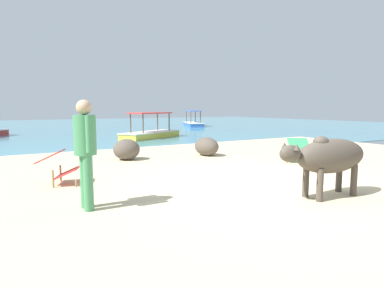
# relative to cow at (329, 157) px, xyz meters

# --- Properties ---
(sand_beach) EXTENTS (18.00, 14.00, 0.04)m
(sand_beach) POSITION_rel_cow_xyz_m (-0.38, 1.13, -0.71)
(sand_beach) COLOR #CCB78E
(sand_beach) RESTS_ON ground
(water_surface) EXTENTS (60.00, 36.00, 0.03)m
(water_surface) POSITION_rel_cow_xyz_m (-0.38, 23.13, -0.73)
(water_surface) COLOR teal
(water_surface) RESTS_ON ground
(cow) EXTENTS (1.86, 0.65, 1.04)m
(cow) POSITION_rel_cow_xyz_m (0.00, 0.00, 0.00)
(cow) COLOR #4C4238
(cow) RESTS_ON sand_beach
(deck_chair_near) EXTENTS (0.91, 0.79, 0.68)m
(deck_chair_near) POSITION_rel_cow_xyz_m (-3.80, 3.22, -0.30)
(deck_chair_near) COLOR #A37A4C
(deck_chair_near) RESTS_ON sand_beach
(deck_chair_far) EXTENTS (0.88, 0.93, 0.68)m
(deck_chair_far) POSITION_rel_cow_xyz_m (2.15, 2.59, -0.30)
(deck_chair_far) COLOR #A37A4C
(deck_chair_far) RESTS_ON sand_beach
(person_standing) EXTENTS (0.32, 0.51, 1.62)m
(person_standing) POSITION_rel_cow_xyz_m (-3.68, 1.36, 0.26)
(person_standing) COLOR #428956
(person_standing) RESTS_ON sand_beach
(shore_rock_large) EXTENTS (0.78, 0.98, 0.58)m
(shore_rock_large) POSITION_rel_cow_xyz_m (0.78, 5.00, -0.40)
(shore_rock_large) COLOR brown
(shore_rock_large) RESTS_ON sand_beach
(shore_rock_medium) EXTENTS (1.02, 1.01, 0.60)m
(shore_rock_medium) POSITION_rel_cow_xyz_m (-1.67, 5.48, -0.39)
(shore_rock_medium) COLOR brown
(shore_rock_medium) RESTS_ON sand_beach
(boat_yellow) EXTENTS (3.77, 2.79, 1.29)m
(boat_yellow) POSITION_rel_cow_xyz_m (1.73, 11.68, -0.44)
(boat_yellow) COLOR gold
(boat_yellow) RESTS_ON water_surface
(boat_blue) EXTENTS (2.34, 3.85, 1.29)m
(boat_blue) POSITION_rel_cow_xyz_m (8.69, 19.26, -0.44)
(boat_blue) COLOR #3866B7
(boat_blue) RESTS_ON water_surface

